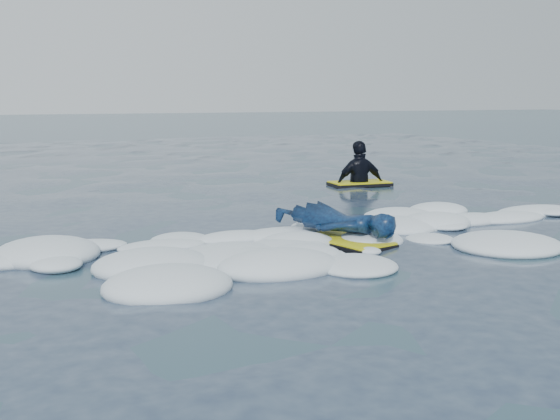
{
  "coord_description": "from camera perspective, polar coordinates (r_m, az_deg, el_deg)",
  "views": [
    {
      "loc": [
        -2.08,
        -6.08,
        1.69
      ],
      "look_at": [
        1.12,
        1.6,
        0.33
      ],
      "focal_mm": 45.0,
      "sensor_mm": 36.0,
      "label": 1
    }
  ],
  "objects": [
    {
      "name": "ground",
      "position": [
        6.64,
        -3.66,
        -5.44
      ],
      "size": [
        120.0,
        120.0,
        0.0
      ],
      "primitive_type": "plane",
      "color": "#1D2E45",
      "rests_on": "ground"
    },
    {
      "name": "waiting_rider_unit",
      "position": [
        13.27,
        6.49,
        1.97
      ],
      "size": [
        1.17,
        0.69,
        1.7
      ],
      "rotation": [
        0.0,
        0.0,
        -0.06
      ],
      "color": "black",
      "rests_on": "ground"
    },
    {
      "name": "prone_woman_unit",
      "position": [
        8.17,
        4.76,
        -1.11
      ],
      "size": [
        1.17,
        1.73,
        0.42
      ],
      "rotation": [
        0.0,
        0.0,
        1.84
      ],
      "color": "black",
      "rests_on": "ground"
    },
    {
      "name": "foam_band",
      "position": [
        7.6,
        -6.2,
        -3.59
      ],
      "size": [
        12.0,
        3.1,
        0.3
      ],
      "primitive_type": null,
      "color": "white",
      "rests_on": "ground"
    }
  ]
}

